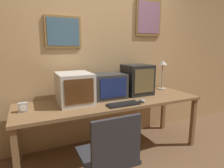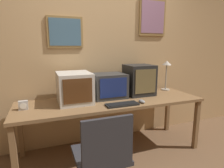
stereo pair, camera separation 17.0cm
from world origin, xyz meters
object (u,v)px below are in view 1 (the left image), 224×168
Objects in this scene: monitor_right at (137,79)px; desk_clock at (23,107)px; monitor_left at (74,88)px; office_chair at (109,165)px; keyboard_main at (123,104)px; desk_lamp at (163,68)px; monitor_center at (108,86)px; mouse_near_keyboard at (142,101)px.

desk_clock is at bearing -174.20° from monitor_right.
office_chair is at bearing -84.21° from monitor_left.
keyboard_main is at bearing -137.96° from monitor_right.
office_chair is (-1.40, -1.00, -0.71)m from desk_lamp.
monitor_center is 0.50× the size of office_chair.
keyboard_main is at bearing 50.36° from office_chair.
desk_lamp is (0.54, 0.10, 0.14)m from monitor_right.
office_chair is at bearing -48.14° from desk_clock.
monitor_center is 3.77× the size of mouse_near_keyboard.
monitor_left is 1.23× the size of keyboard_main.
desk_lamp reaches higher than monitor_left.
desk_lamp is at bearing 10.22° from monitor_right.
monitor_left is at bearing -173.40° from monitor_center.
office_chair is (-0.68, -0.51, -0.38)m from mouse_near_keyboard.
office_chair is at bearing -133.61° from monitor_right.
monitor_left is at bearing 9.57° from desk_clock.
monitor_center is at bearing 6.60° from monitor_left.
mouse_near_keyboard is (0.27, 0.01, 0.01)m from keyboard_main.
monitor_right is at bearing 5.80° from desk_clock.
monitor_right reaches higher than office_chair.
monitor_left reaches higher than desk_clock.
keyboard_main is at bearing -178.84° from mouse_near_keyboard.
office_chair reaches higher than mouse_near_keyboard.
desk_clock is (-1.06, -0.15, -0.11)m from monitor_center.
monitor_right is 1.09× the size of keyboard_main.
monitor_left is 4.14× the size of mouse_near_keyboard.
monitor_left is 1.03× the size of desk_lamp.
monitor_center is 1.12× the size of keyboard_main.
monitor_center reaches higher than office_chair.
monitor_center is at bearing 126.92° from mouse_near_keyboard.
desk_clock is 0.12× the size of office_chair.
monitor_right is 0.49× the size of office_chair.
mouse_near_keyboard is 1.37m from desk_clock.
monitor_left is 1.13× the size of monitor_right.
desk_clock is at bearing 170.02° from mouse_near_keyboard.
monitor_left is 1.10× the size of monitor_center.
monitor_center is (0.48, 0.06, -0.02)m from monitor_left.
monitor_left is 0.55× the size of office_chair.
monitor_right reaches higher than desk_clock.
office_chair is at bearing -143.52° from mouse_near_keyboard.
desk_lamp reaches higher than mouse_near_keyboard.
office_chair is at bearing -129.64° from keyboard_main.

